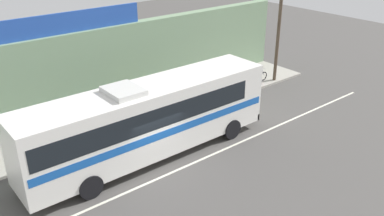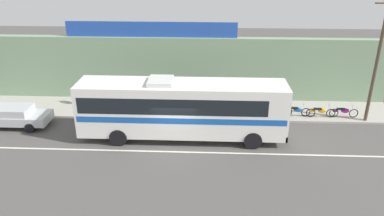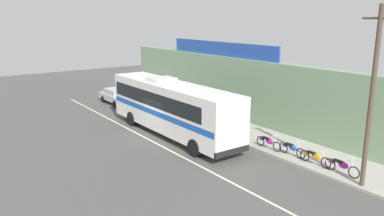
{
  "view_description": "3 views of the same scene",
  "coord_description": "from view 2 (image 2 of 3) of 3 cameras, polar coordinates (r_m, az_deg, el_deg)",
  "views": [
    {
      "loc": [
        -8.78,
        -13.36,
        10.32
      ],
      "look_at": [
        2.96,
        1.07,
        1.72
      ],
      "focal_mm": 38.55,
      "sensor_mm": 36.0,
      "label": 1
    },
    {
      "loc": [
        1.92,
        -19.3,
        10.81
      ],
      "look_at": [
        0.92,
        2.1,
        1.51
      ],
      "focal_mm": 34.78,
      "sensor_mm": 36.0,
      "label": 2
    },
    {
      "loc": [
        21.05,
        -12.25,
        7.82
      ],
      "look_at": [
        1.94,
        1.52,
        2.12
      ],
      "focal_mm": 35.27,
      "sensor_mm": 36.0,
      "label": 3
    }
  ],
  "objects": [
    {
      "name": "ground_plane",
      "position": [
        22.2,
        -2.63,
        -5.69
      ],
      "size": [
        70.0,
        70.0,
        0.0
      ],
      "primitive_type": "plane",
      "color": "#4F4C49"
    },
    {
      "name": "sidewalk_slab",
      "position": [
        26.82,
        -1.65,
        -0.14
      ],
      "size": [
        30.0,
        3.6,
        0.14
      ],
      "primitive_type": "cube",
      "color": "#A8A399",
      "rests_on": "ground_plane"
    },
    {
      "name": "storefront_facade",
      "position": [
        28.01,
        -1.38,
        5.99
      ],
      "size": [
        30.0,
        0.7,
        4.8
      ],
      "primitive_type": "cube",
      "color": "gray",
      "rests_on": "ground_plane"
    },
    {
      "name": "storefront_billboard",
      "position": [
        27.53,
        -6.32,
        11.89
      ],
      "size": [
        12.44,
        0.12,
        1.1
      ],
      "primitive_type": "cube",
      "color": "#234CAD",
      "rests_on": "storefront_facade"
    },
    {
      "name": "road_center_stripe",
      "position": [
        21.51,
        -2.82,
        -6.72
      ],
      "size": [
        30.0,
        0.14,
        0.01
      ],
      "primitive_type": "cube",
      "color": "silver",
      "rests_on": "ground_plane"
    },
    {
      "name": "intercity_bus",
      "position": [
        22.14,
        -1.77,
        0.2
      ],
      "size": [
        12.32,
        2.6,
        3.78
      ],
      "color": "white",
      "rests_on": "ground_plane"
    },
    {
      "name": "parked_car",
      "position": [
        26.74,
        -25.55,
        -1.09
      ],
      "size": [
        4.45,
        1.88,
        1.37
      ],
      "color": "#B7BABF",
      "rests_on": "ground_plane"
    },
    {
      "name": "utility_pole",
      "position": [
        26.15,
        26.58,
        6.78
      ],
      "size": [
        1.6,
        0.22,
        8.23
      ],
      "color": "brown",
      "rests_on": "sidewalk_slab"
    },
    {
      "name": "motorcycle_red",
      "position": [
        25.79,
        12.39,
        -0.51
      ],
      "size": [
        1.93,
        0.56,
        0.94
      ],
      "color": "black",
      "rests_on": "sidewalk_slab"
    },
    {
      "name": "motorcycle_black",
      "position": [
        26.66,
        19.1,
        -0.5
      ],
      "size": [
        1.96,
        0.56,
        0.94
      ],
      "color": "black",
      "rests_on": "sidewalk_slab"
    },
    {
      "name": "motorcycle_purple",
      "position": [
        27.19,
        22.21,
        -0.51
      ],
      "size": [
        1.94,
        0.56,
        0.94
      ],
      "color": "black",
      "rests_on": "sidewalk_slab"
    },
    {
      "name": "motorcycle_orange",
      "position": [
        26.31,
        15.71,
        -0.38
      ],
      "size": [
        1.85,
        0.56,
        0.94
      ],
      "color": "black",
      "rests_on": "sidewalk_slab"
    },
    {
      "name": "pedestrian_far_left",
      "position": [
        28.28,
        -16.91,
        2.22
      ],
      "size": [
        0.3,
        0.48,
        1.58
      ],
      "color": "brown",
      "rests_on": "sidewalk_slab"
    },
    {
      "name": "pedestrian_by_curb",
      "position": [
        26.83,
        3.73,
        2.24
      ],
      "size": [
        0.3,
        0.48,
        1.68
      ],
      "color": "navy",
      "rests_on": "sidewalk_slab"
    },
    {
      "name": "pedestrian_far_right",
      "position": [
        26.66,
        -1.08,
        2.15
      ],
      "size": [
        0.3,
        0.48,
        1.68
      ],
      "color": "black",
      "rests_on": "sidewalk_slab"
    }
  ]
}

